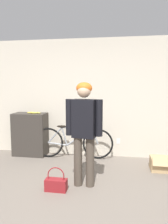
# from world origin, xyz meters

# --- Properties ---
(ground_plane) EXTENTS (14.00, 14.00, 0.00)m
(ground_plane) POSITION_xyz_m (0.00, 0.00, 0.00)
(ground_plane) COLOR slate
(wall_back) EXTENTS (8.00, 0.07, 2.60)m
(wall_back) POSITION_xyz_m (0.00, 2.46, 1.30)
(wall_back) COLOR beige
(wall_back) RESTS_ON ground_plane
(side_shelf) EXTENTS (0.74, 0.40, 0.96)m
(side_shelf) POSITION_xyz_m (-1.43, 2.21, 0.48)
(side_shelf) COLOR #38332D
(side_shelf) RESTS_ON ground_plane
(person) EXTENTS (0.58, 0.25, 1.64)m
(person) POSITION_xyz_m (0.03, 0.90, 0.99)
(person) COLOR #4C4238
(person) RESTS_ON ground_plane
(bicycle) EXTENTS (1.75, 0.46, 0.73)m
(bicycle) POSITION_xyz_m (-0.43, 2.15, 0.36)
(bicycle) COLOR black
(bicycle) RESTS_ON ground_plane
(banana) EXTENTS (0.33, 0.09, 0.04)m
(banana) POSITION_xyz_m (-1.32, 2.18, 0.98)
(banana) COLOR #EAD64C
(banana) RESTS_ON side_shelf
(handbag) EXTENTS (0.33, 0.15, 0.37)m
(handbag) POSITION_xyz_m (-0.36, 0.66, 0.11)
(handbag) COLOR maroon
(handbag) RESTS_ON ground_plane
(cardboard_box) EXTENTS (0.40, 0.42, 0.31)m
(cardboard_box) POSITION_xyz_m (1.37, 1.76, 0.12)
(cardboard_box) COLOR tan
(cardboard_box) RESTS_ON ground_plane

